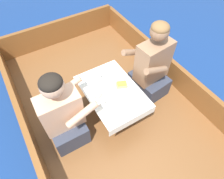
{
  "coord_description": "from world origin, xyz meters",
  "views": [
    {
      "loc": [
        -0.71,
        -1.09,
        2.35
      ],
      "look_at": [
        0.0,
        0.08,
        0.67
      ],
      "focal_mm": 32.0,
      "sensor_mm": 36.0,
      "label": 1
    }
  ],
  "objects_px": {
    "person_starboard": "(151,68)",
    "coffee_cup_starboard": "(98,76)",
    "person_port": "(63,115)",
    "coffee_cup_center": "(102,103)",
    "coffee_cup_port": "(128,109)",
    "sandwich": "(122,85)",
    "tin_can": "(98,96)"
  },
  "relations": [
    {
      "from": "person_starboard",
      "to": "coffee_cup_starboard",
      "type": "relative_size",
      "value": 10.45
    },
    {
      "from": "person_port",
      "to": "coffee_cup_center",
      "type": "relative_size",
      "value": 10.42
    },
    {
      "from": "coffee_cup_port",
      "to": "coffee_cup_starboard",
      "type": "xyz_separation_m",
      "value": [
        -0.04,
        0.55,
        0.0
      ]
    },
    {
      "from": "coffee_cup_center",
      "to": "sandwich",
      "type": "bearing_deg",
      "value": 19.04
    },
    {
      "from": "coffee_cup_starboard",
      "to": "person_starboard",
      "type": "bearing_deg",
      "value": -17.27
    },
    {
      "from": "coffee_cup_port",
      "to": "tin_can",
      "type": "xyz_separation_m",
      "value": [
        -0.18,
        0.3,
        -0.0
      ]
    },
    {
      "from": "person_port",
      "to": "coffee_cup_starboard",
      "type": "relative_size",
      "value": 9.73
    },
    {
      "from": "person_starboard",
      "to": "coffee_cup_center",
      "type": "bearing_deg",
      "value": 5.67
    },
    {
      "from": "coffee_cup_port",
      "to": "tin_can",
      "type": "distance_m",
      "value": 0.35
    },
    {
      "from": "coffee_cup_center",
      "to": "tin_can",
      "type": "distance_m",
      "value": 0.11
    },
    {
      "from": "coffee_cup_starboard",
      "to": "coffee_cup_center",
      "type": "relative_size",
      "value": 1.07
    },
    {
      "from": "sandwich",
      "to": "coffee_cup_center",
      "type": "relative_size",
      "value": 1.55
    },
    {
      "from": "sandwich",
      "to": "coffee_cup_port",
      "type": "xyz_separation_m",
      "value": [
        -0.12,
        -0.3,
        -0.0
      ]
    },
    {
      "from": "person_port",
      "to": "tin_can",
      "type": "relative_size",
      "value": 14.21
    },
    {
      "from": "person_starboard",
      "to": "coffee_cup_starboard",
      "type": "height_order",
      "value": "person_starboard"
    },
    {
      "from": "person_port",
      "to": "tin_can",
      "type": "bearing_deg",
      "value": 1.7
    },
    {
      "from": "person_port",
      "to": "sandwich",
      "type": "bearing_deg",
      "value": 1.17
    },
    {
      "from": "person_starboard",
      "to": "sandwich",
      "type": "height_order",
      "value": "person_starboard"
    },
    {
      "from": "person_port",
      "to": "coffee_cup_port",
      "type": "bearing_deg",
      "value": -26.33
    },
    {
      "from": "person_starboard",
      "to": "person_port",
      "type": "bearing_deg",
      "value": -3.06
    },
    {
      "from": "coffee_cup_starboard",
      "to": "tin_can",
      "type": "bearing_deg",
      "value": -119.81
    },
    {
      "from": "person_port",
      "to": "coffee_cup_port",
      "type": "height_order",
      "value": "person_port"
    },
    {
      "from": "coffee_cup_port",
      "to": "tin_can",
      "type": "bearing_deg",
      "value": 120.56
    },
    {
      "from": "person_starboard",
      "to": "sandwich",
      "type": "xyz_separation_m",
      "value": [
        -0.46,
        -0.05,
        0.02
      ]
    },
    {
      "from": "coffee_cup_starboard",
      "to": "coffee_cup_center",
      "type": "xyz_separation_m",
      "value": [
        -0.14,
        -0.35,
        0.0
      ]
    },
    {
      "from": "sandwich",
      "to": "person_starboard",
      "type": "bearing_deg",
      "value": 6.24
    },
    {
      "from": "coffee_cup_starboard",
      "to": "person_port",
      "type": "bearing_deg",
      "value": -155.28
    },
    {
      "from": "coffee_cup_starboard",
      "to": "tin_can",
      "type": "height_order",
      "value": "coffee_cup_starboard"
    },
    {
      "from": "person_port",
      "to": "tin_can",
      "type": "xyz_separation_m",
      "value": [
        0.4,
        0.01,
        0.04
      ]
    },
    {
      "from": "person_starboard",
      "to": "tin_can",
      "type": "height_order",
      "value": "person_starboard"
    },
    {
      "from": "sandwich",
      "to": "coffee_cup_center",
      "type": "xyz_separation_m",
      "value": [
        -0.3,
        -0.1,
        0.0
      ]
    },
    {
      "from": "person_starboard",
      "to": "tin_can",
      "type": "xyz_separation_m",
      "value": [
        -0.76,
        -0.05,
        0.02
      ]
    }
  ]
}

